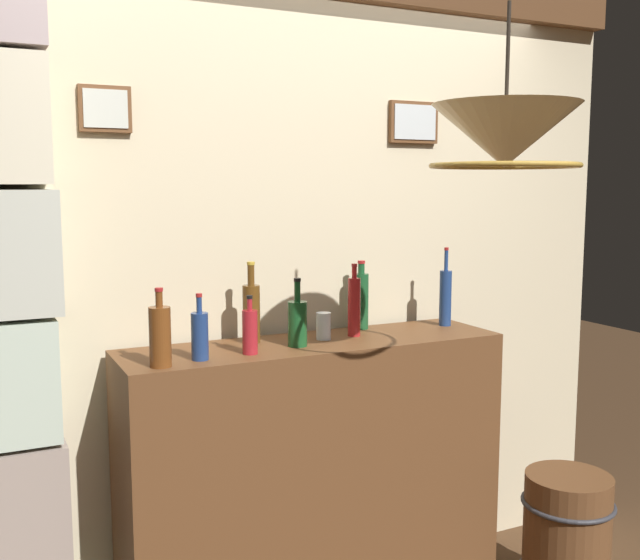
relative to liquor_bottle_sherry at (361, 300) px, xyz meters
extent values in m
cube|color=beige|center=(-0.29, 0.13, 0.07)|extent=(3.31, 0.08, 2.67)
cube|color=brown|center=(-1.02, 0.08, 0.76)|extent=(0.19, 0.03, 0.17)
cube|color=#B8BBAF|center=(-1.02, 0.07, 0.76)|extent=(0.16, 0.01, 0.14)
cube|color=brown|center=(0.30, 0.08, 0.76)|extent=(0.24, 0.03, 0.18)
cube|color=#B4BBBB|center=(0.30, 0.07, 0.76)|extent=(0.21, 0.01, 0.15)
cube|color=gray|center=(-1.42, -0.01, -0.61)|extent=(0.39, 0.32, 0.42)
cube|color=#B2C2AF|center=(-1.42, -0.01, -0.18)|extent=(0.36, 0.32, 0.42)
cube|color=#B4B6A6|center=(-1.32, -0.01, 0.26)|extent=(0.20, 0.32, 0.42)
cube|color=brown|center=(-0.29, -0.15, -0.70)|extent=(1.53, 0.41, 1.14)
cylinder|color=#194B26|center=(0.00, 0.00, -0.01)|extent=(0.06, 0.06, 0.24)
cylinder|color=#194B26|center=(0.00, 0.00, 0.13)|extent=(0.03, 0.03, 0.04)
cylinder|color=maroon|center=(0.00, 0.00, 0.16)|extent=(0.03, 0.03, 0.01)
cylinder|color=#A61F20|center=(-0.10, -0.12, -0.01)|extent=(0.05, 0.05, 0.24)
cylinder|color=#A61F20|center=(-0.10, -0.12, 0.13)|extent=(0.02, 0.02, 0.05)
cylinder|color=maroon|center=(-0.10, -0.12, 0.16)|extent=(0.02, 0.02, 0.01)
cylinder|color=navy|center=(-0.78, -0.25, -0.04)|extent=(0.06, 0.06, 0.17)
cylinder|color=navy|center=(-0.78, -0.25, 0.07)|extent=(0.02, 0.02, 0.06)
cylinder|color=maroon|center=(-0.78, -0.25, 0.10)|extent=(0.02, 0.02, 0.01)
cylinder|color=brown|center=(-0.93, -0.28, -0.02)|extent=(0.07, 0.07, 0.20)
cylinder|color=brown|center=(-0.93, -0.28, 0.11)|extent=(0.02, 0.02, 0.05)
cylinder|color=maroon|center=(-0.93, -0.28, 0.14)|extent=(0.03, 0.03, 0.01)
cylinder|color=navy|center=(0.37, -0.10, 0.00)|extent=(0.05, 0.05, 0.24)
cylinder|color=navy|center=(0.37, -0.10, 0.16)|extent=(0.02, 0.02, 0.09)
cylinder|color=maroon|center=(0.37, -0.10, 0.21)|extent=(0.02, 0.02, 0.01)
cylinder|color=#184A21|center=(-0.38, -0.19, -0.04)|extent=(0.07, 0.07, 0.17)
cylinder|color=#184A21|center=(-0.38, -0.19, 0.08)|extent=(0.02, 0.02, 0.08)
cylinder|color=black|center=(-0.38, -0.19, 0.13)|extent=(0.03, 0.03, 0.01)
cylinder|color=#573613|center=(-0.52, -0.06, -0.01)|extent=(0.07, 0.07, 0.22)
cylinder|color=#573613|center=(-0.52, -0.06, 0.14)|extent=(0.03, 0.03, 0.08)
cylinder|color=#B7932D|center=(-0.52, -0.06, 0.19)|extent=(0.03, 0.03, 0.01)
cylinder|color=maroon|center=(-0.59, -0.24, -0.05)|extent=(0.06, 0.06, 0.16)
cylinder|color=maroon|center=(-0.59, -0.24, 0.06)|extent=(0.02, 0.02, 0.04)
cylinder|color=black|center=(-0.59, -0.24, 0.08)|extent=(0.02, 0.02, 0.01)
cylinder|color=silver|center=(-0.24, -0.13, -0.07)|extent=(0.06, 0.06, 0.11)
cone|color=beige|center=(-0.01, -0.90, 0.63)|extent=(0.45, 0.45, 0.19)
cylinder|color=black|center=(-0.01, -0.90, 0.88)|extent=(0.01, 0.01, 0.30)
torus|color=#AD8433|center=(-0.01, -0.90, 0.54)|extent=(0.46, 0.46, 0.02)
cylinder|color=brown|center=(0.71, -0.51, -0.99)|extent=(0.36, 0.36, 0.55)
torus|color=#333338|center=(0.71, -0.51, -0.84)|extent=(0.39, 0.39, 0.02)
camera|label=1|loc=(-1.52, -2.71, 0.49)|focal=41.49mm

